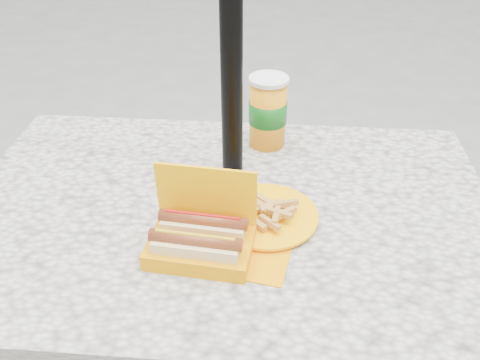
# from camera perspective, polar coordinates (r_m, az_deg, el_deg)

# --- Properties ---
(picnic_table) EXTENTS (1.20, 0.80, 0.75)m
(picnic_table) POSITION_cam_1_polar(r_m,az_deg,el_deg) (1.20, -1.51, -7.21)
(picnic_table) COLOR beige
(picnic_table) RESTS_ON ground
(umbrella_pole) EXTENTS (0.05, 0.05, 2.20)m
(umbrella_pole) POSITION_cam_1_polar(r_m,az_deg,el_deg) (1.11, -1.00, 16.57)
(umbrella_pole) COLOR black
(umbrella_pole) RESTS_ON ground
(hotdog_box) EXTENTS (0.21, 0.15, 0.17)m
(hotdog_box) POSITION_cam_1_polar(r_m,az_deg,el_deg) (1.00, -4.45, -6.56)
(hotdog_box) COLOR #FFAF00
(hotdog_box) RESTS_ON picnic_table
(fries_plate) EXTENTS (0.25, 0.31, 0.05)m
(fries_plate) POSITION_cam_1_polar(r_m,az_deg,el_deg) (1.09, 2.73, -4.14)
(fries_plate) COLOR orange
(fries_plate) RESTS_ON picnic_table
(soda_cup) EXTENTS (0.10, 0.10, 0.19)m
(soda_cup) POSITION_cam_1_polar(r_m,az_deg,el_deg) (1.32, 3.14, 7.68)
(soda_cup) COLOR orange
(soda_cup) RESTS_ON picnic_table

